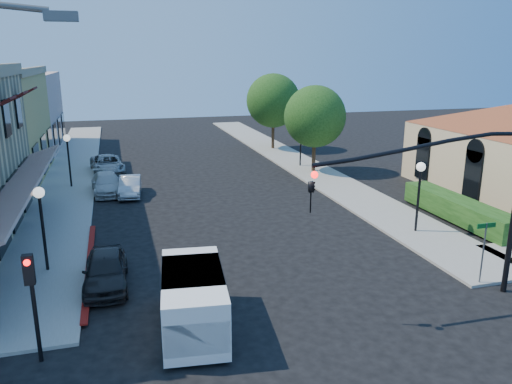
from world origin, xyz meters
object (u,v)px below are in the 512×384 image
object	(u,v)px
parked_car_a	(106,270)
street_tree_b	(273,101)
lamppost_left_far	(68,147)
lamppost_right_near	(420,179)
white_van	(193,298)
parked_car_b	(130,186)
signal_mast_arm	(467,189)
secondary_signal	(31,288)
parked_car_d	(107,164)
lamppost_left_near	(41,208)
street_name_sign	(484,243)
street_tree_a	(315,117)
lamppost_right_far	(301,133)
parked_car_c	(107,184)

from	to	relation	value
parked_car_a	street_tree_b	bearing A→B (deg)	61.56
lamppost_left_far	lamppost_right_near	world-z (taller)	same
white_van	parked_car_b	distance (m)	17.10
signal_mast_arm	secondary_signal	world-z (taller)	signal_mast_arm
parked_car_d	lamppost_left_near	bearing A→B (deg)	-104.09
signal_mast_arm	parked_car_d	world-z (taller)	signal_mast_arm
parked_car_a	parked_car_d	world-z (taller)	parked_car_a
lamppost_left_far	parked_car_a	size ratio (longest dim) A/B	0.90
secondary_signal	white_van	size ratio (longest dim) A/B	0.73
street_name_sign	white_van	world-z (taller)	street_name_sign
lamppost_left_far	white_van	bearing A→B (deg)	-76.00
secondary_signal	parked_car_a	world-z (taller)	secondary_signal
street_tree_a	parked_car_b	world-z (taller)	street_tree_a
street_tree_b	lamppost_right_far	bearing A→B (deg)	-92.15
signal_mast_arm	lamppost_left_far	distance (m)	25.07
lamppost_right_far	lamppost_left_near	bearing A→B (deg)	-136.74
street_tree_b	lamppost_right_near	size ratio (longest dim) A/B	1.97
street_tree_a	parked_car_a	size ratio (longest dim) A/B	1.63
parked_car_a	parked_car_d	distance (m)	20.00
lamppost_right_far	white_van	size ratio (longest dim) A/B	0.78
secondary_signal	lamppost_right_far	bearing A→B (deg)	53.86
lamppost_right_far	lamppost_right_near	bearing A→B (deg)	-90.00
street_name_sign	signal_mast_arm	bearing A→B (deg)	-156.80
street_tree_b	parked_car_d	world-z (taller)	street_tree_b
street_name_sign	parked_car_b	bearing A→B (deg)	126.21
lamppost_left_far	parked_car_d	size ratio (longest dim) A/B	0.75
signal_mast_arm	street_name_sign	xyz separation A→B (m)	(1.64, 0.70, -2.39)
white_van	parked_car_d	xyz separation A→B (m)	(-2.67, 24.05, -0.46)
street_tree_a	white_van	bearing A→B (deg)	-121.53
lamppost_left_far	white_van	size ratio (longest dim) A/B	0.78
lamppost_left_near	parked_car_d	distance (m)	18.27
street_name_sign	parked_car_b	world-z (taller)	street_name_sign
parked_car_b	parked_car_d	world-z (taller)	parked_car_d
parked_car_d	street_name_sign	bearing A→B (deg)	-66.84
parked_car_a	parked_car_c	world-z (taller)	parked_car_a
white_van	parked_car_c	world-z (taller)	white_van
lamppost_right_far	parked_car_b	distance (m)	14.37
parked_car_d	street_tree_a	bearing A→B (deg)	-21.68
street_tree_a	white_van	xyz separation A→B (m)	(-12.30, -20.05, -3.07)
street_tree_b	secondary_signal	bearing A→B (deg)	-118.77
parked_car_c	parked_car_d	distance (m)	6.00
lamppost_left_far	parked_car_c	distance (m)	3.70
secondary_signal	lamppost_left_near	world-z (taller)	lamppost_left_near
lamppost_left_near	parked_car_d	xyz separation A→B (m)	(2.33, 18.00, -2.08)
street_name_sign	lamppost_right_far	distance (m)	21.85
lamppost_left_far	parked_car_b	xyz separation A→B (m)	(3.70, -3.00, -2.13)
street_tree_b	lamppost_right_far	size ratio (longest dim) A/B	1.97
street_name_sign	parked_car_d	size ratio (longest dim) A/B	0.53
lamppost_left_far	secondary_signal	bearing A→B (deg)	-88.61
secondary_signal	street_name_sign	xyz separation A→B (m)	(15.50, 0.79, -0.62)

